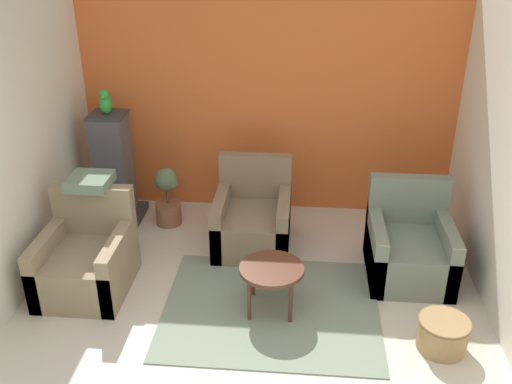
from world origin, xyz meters
TOP-DOWN VIEW (x-y plane):
  - wall_back_accent at (0.00, 3.09)m, footprint 4.31×0.06m
  - wall_left at (-2.13, 1.53)m, footprint 0.06×3.06m
  - wall_right at (2.13, 1.53)m, footprint 0.06×3.06m
  - area_rug at (0.18, 1.04)m, footprint 1.92×1.59m
  - coffee_table at (0.18, 1.04)m, footprint 0.57×0.57m
  - armchair_left at (-1.56, 1.24)m, footprint 0.77×0.88m
  - armchair_right at (1.47, 1.72)m, footprint 0.77×0.88m
  - armchair_middle at (-0.09, 2.15)m, footprint 0.77×0.88m
  - birdcage at (-1.70, 2.59)m, footprint 0.56×0.56m
  - parrot at (-1.70, 2.59)m, footprint 0.13×0.23m
  - potted_plant at (-1.09, 2.52)m, footprint 0.29×0.29m
  - wicker_basket at (1.60, 0.65)m, footprint 0.42×0.42m
  - throw_pillow at (-1.56, 1.57)m, footprint 0.38×0.38m

SIDE VIEW (x-z plane):
  - area_rug at x=0.18m, z-range 0.00..0.01m
  - wicker_basket at x=1.60m, z-range 0.01..0.28m
  - armchair_left at x=-1.56m, z-range -0.17..0.73m
  - armchair_right at x=1.47m, z-range -0.17..0.73m
  - armchair_middle at x=-0.09m, z-range -0.17..0.73m
  - potted_plant at x=-1.09m, z-range 0.00..0.68m
  - coffee_table at x=0.18m, z-range 0.17..0.61m
  - birdcage at x=-1.70m, z-range -0.05..1.22m
  - throw_pillow at x=-1.56m, z-range 0.90..1.00m
  - wall_back_accent at x=0.00m, z-range 0.00..2.64m
  - wall_left at x=-2.13m, z-range 0.00..2.64m
  - wall_right at x=2.13m, z-range 0.00..2.64m
  - parrot at x=-1.70m, z-range 1.26..1.53m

